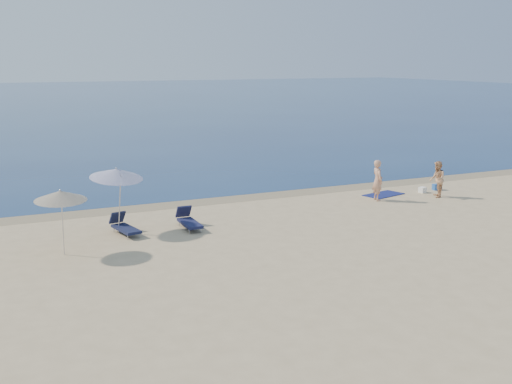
% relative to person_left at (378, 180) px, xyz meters
% --- Properties ---
extents(sea, '(240.00, 160.00, 0.01)m').
position_rel_person_left_xyz_m(sea, '(-2.75, 83.73, -0.95)').
color(sea, '#0D244E').
rests_on(sea, ground).
extents(wet_sand_strip, '(240.00, 1.60, 0.00)m').
position_rel_person_left_xyz_m(wet_sand_strip, '(-2.75, 3.13, -0.95)').
color(wet_sand_strip, '#847254').
rests_on(wet_sand_strip, ground).
extents(person_left, '(0.57, 0.76, 1.90)m').
position_rel_person_left_xyz_m(person_left, '(0.00, 0.00, 0.00)').
color(person_left, tan).
rests_on(person_left, ground).
extents(person_right, '(1.00, 1.06, 1.73)m').
position_rel_person_left_xyz_m(person_right, '(3.00, -0.59, -0.09)').
color(person_right, tan).
rests_on(person_right, ground).
extents(beach_towel, '(2.17, 1.56, 0.03)m').
position_rel_person_left_xyz_m(beach_towel, '(1.01, 0.88, -0.93)').
color(beach_towel, '#0F164E').
rests_on(beach_towel, ground).
extents(white_bag, '(0.38, 0.35, 0.28)m').
position_rel_person_left_xyz_m(white_bag, '(3.06, 0.51, -0.81)').
color(white_bag, white).
rests_on(white_bag, ground).
extents(blue_cooler, '(0.46, 0.36, 0.30)m').
position_rel_person_left_xyz_m(blue_cooler, '(4.16, 0.74, -0.80)').
color(blue_cooler, '#2053AE').
rests_on(blue_cooler, ground).
extents(umbrella_near, '(2.55, 2.57, 2.61)m').
position_rel_person_left_xyz_m(umbrella_near, '(-12.17, -0.42, 1.30)').
color(umbrella_near, silver).
rests_on(umbrella_near, ground).
extents(umbrella_far, '(1.73, 1.75, 2.29)m').
position_rel_person_left_xyz_m(umbrella_far, '(-14.52, -2.53, 1.07)').
color(umbrella_far, silver).
rests_on(umbrella_far, ground).
extents(lounger_left, '(0.89, 1.81, 0.76)m').
position_rel_person_left_xyz_m(lounger_left, '(-12.06, -0.88, -0.67)').
color(lounger_left, '#141937').
rests_on(lounger_left, ground).
extents(lounger_right, '(0.61, 1.79, 0.78)m').
position_rel_person_left_xyz_m(lounger_right, '(-9.59, -1.09, -0.66)').
color(lounger_right, '#16193D').
rests_on(lounger_right, ground).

